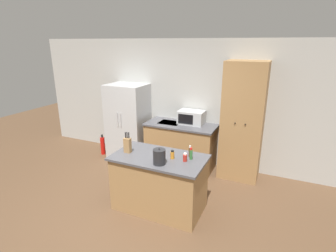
% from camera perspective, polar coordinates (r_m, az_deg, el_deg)
% --- Properties ---
extents(ground_plane, '(14.00, 14.00, 0.00)m').
position_cam_1_polar(ground_plane, '(4.26, -9.45, -18.90)').
color(ground_plane, brown).
extents(wall_back, '(7.20, 0.06, 2.60)m').
position_cam_1_polar(wall_back, '(5.63, 3.04, 5.20)').
color(wall_back, '#B2B2AD').
rests_on(wall_back, ground_plane).
extents(refrigerator, '(0.85, 0.68, 1.66)m').
position_cam_1_polar(refrigerator, '(5.94, -8.67, 1.02)').
color(refrigerator, '#B7BABC').
rests_on(refrigerator, ground_plane).
extents(back_counter, '(1.45, 0.68, 0.93)m').
position_cam_1_polar(back_counter, '(5.52, 2.77, -4.13)').
color(back_counter, '#9E7547').
rests_on(back_counter, ground_plane).
extents(pantry_cabinet, '(0.74, 0.57, 2.22)m').
position_cam_1_polar(pantry_cabinet, '(5.06, 15.92, 0.87)').
color(pantry_cabinet, '#9E7547').
rests_on(pantry_cabinet, ground_plane).
extents(kitchen_island, '(1.41, 0.79, 0.88)m').
position_cam_1_polar(kitchen_island, '(4.17, -1.91, -12.16)').
color(kitchen_island, '#9E7547').
rests_on(kitchen_island, ground_plane).
extents(microwave, '(0.52, 0.37, 0.27)m').
position_cam_1_polar(microwave, '(5.37, 5.12, 1.92)').
color(microwave, '#B2B5B7').
rests_on(microwave, back_counter).
extents(knife_block, '(0.11, 0.07, 0.33)m').
position_cam_1_polar(knife_block, '(4.11, -8.81, -4.10)').
color(knife_block, '#9E7547').
rests_on(knife_block, kitchen_island).
extents(spice_bottle_tall_dark, '(0.06, 0.06, 0.13)m').
position_cam_1_polar(spice_bottle_tall_dark, '(3.88, 0.96, -6.27)').
color(spice_bottle_tall_dark, orange).
rests_on(spice_bottle_tall_dark, kitchen_island).
extents(spice_bottle_short_red, '(0.04, 0.04, 0.18)m').
position_cam_1_polar(spice_bottle_short_red, '(3.86, 5.03, -6.08)').
color(spice_bottle_short_red, '#337033').
rests_on(spice_bottle_short_red, kitchen_island).
extents(spice_bottle_amber_oil, '(0.06, 0.06, 0.12)m').
position_cam_1_polar(spice_bottle_amber_oil, '(3.81, 3.73, -6.84)').
color(spice_bottle_amber_oil, '#B2281E').
rests_on(spice_bottle_amber_oil, kitchen_island).
extents(spice_bottle_green_herb, '(0.04, 0.04, 0.18)m').
position_cam_1_polar(spice_bottle_green_herb, '(3.94, 4.79, -5.61)').
color(spice_bottle_green_herb, '#563319').
rests_on(spice_bottle_green_herb, kitchen_island).
extents(kettle, '(0.18, 0.18, 0.24)m').
position_cam_1_polar(kettle, '(3.70, -1.91, -6.70)').
color(kettle, '#232326').
rests_on(kettle, kitchen_island).
extents(fire_extinguisher, '(0.10, 0.10, 0.48)m').
position_cam_1_polar(fire_extinguisher, '(6.34, -14.02, -4.13)').
color(fire_extinguisher, red).
rests_on(fire_extinguisher, ground_plane).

